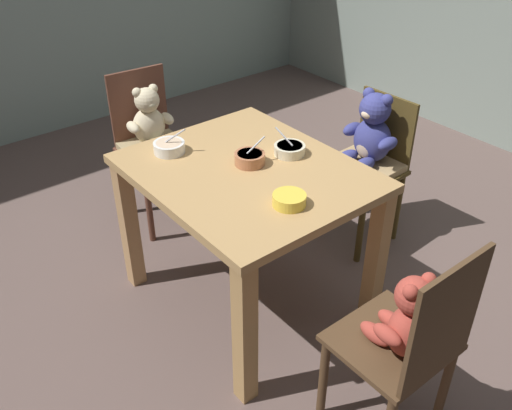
{
  "coord_description": "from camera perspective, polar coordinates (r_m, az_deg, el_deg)",
  "views": [
    {
      "loc": [
        1.71,
        -1.32,
        1.98
      ],
      "look_at": [
        0.0,
        0.05,
        0.54
      ],
      "focal_mm": 39.32,
      "sensor_mm": 36.0,
      "label": 1
    }
  ],
  "objects": [
    {
      "name": "porridge_bowl_white_near_left",
      "position": [
        2.64,
        -8.82,
        5.84
      ],
      "size": [
        0.15,
        0.15,
        0.12
      ],
      "color": "white",
      "rests_on": "dining_table"
    },
    {
      "name": "teddy_chair_near_left",
      "position": [
        3.31,
        -10.56,
        7.0
      ],
      "size": [
        0.44,
        0.41,
        0.9
      ],
      "rotation": [
        0.0,
        0.0,
        -0.08
      ],
      "color": "brown",
      "rests_on": "ground_plane"
    },
    {
      "name": "porridge_bowl_terracotta_center",
      "position": [
        2.51,
        -0.63,
        4.77
      ],
      "size": [
        0.14,
        0.15,
        0.12
      ],
      "color": "#B16D48",
      "rests_on": "dining_table"
    },
    {
      "name": "porridge_bowl_cream_far_center",
      "position": [
        2.6,
        3.44,
        5.68
      ],
      "size": [
        0.15,
        0.14,
        0.12
      ],
      "color": "beige",
      "rests_on": "dining_table"
    },
    {
      "name": "ground_plane",
      "position": [
        2.94,
        -0.77,
        -9.57
      ],
      "size": [
        5.2,
        5.2,
        0.04
      ],
      "color": "brown"
    },
    {
      "name": "teddy_chair_near_right",
      "position": [
        2.07,
        15.12,
        -12.39
      ],
      "size": [
        0.38,
        0.4,
        0.92
      ],
      "rotation": [
        0.0,
        0.0,
        3.14
      ],
      "color": "#4C3520",
      "rests_on": "ground_plane"
    },
    {
      "name": "porridge_bowl_yellow_near_right",
      "position": [
        2.22,
        3.41,
        0.55
      ],
      "size": [
        0.14,
        0.14,
        0.05
      ],
      "color": "yellow",
      "rests_on": "dining_table"
    },
    {
      "name": "dining_table",
      "position": [
        2.55,
        -0.88,
        1.07
      ],
      "size": [
        1.05,
        0.88,
        0.76
      ],
      "color": "#AE8651",
      "rests_on": "ground_plane"
    },
    {
      "name": "teddy_chair_far_center",
      "position": [
        3.12,
        11.4,
        5.82
      ],
      "size": [
        0.4,
        0.4,
        0.89
      ],
      "rotation": [
        0.0,
        0.0,
        -1.53
      ],
      "color": "#4B3B19",
      "rests_on": "ground_plane"
    }
  ]
}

